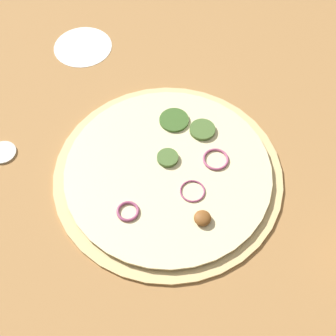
# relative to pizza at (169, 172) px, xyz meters

# --- Properties ---
(ground_plane) EXTENTS (3.00, 3.00, 0.00)m
(ground_plane) POSITION_rel_pizza_xyz_m (0.00, 0.00, -0.01)
(ground_plane) COLOR #9E703F
(pizza) EXTENTS (0.38, 0.38, 0.03)m
(pizza) POSITION_rel_pizza_xyz_m (0.00, 0.00, 0.00)
(pizza) COLOR #D6B77A
(pizza) RESTS_ON ground_plane
(loose_cap) EXTENTS (0.05, 0.05, 0.01)m
(loose_cap) POSITION_rel_pizza_xyz_m (0.28, -0.05, -0.00)
(loose_cap) COLOR beige
(loose_cap) RESTS_ON ground_plane
(flour_patch) EXTENTS (0.12, 0.12, 0.00)m
(flour_patch) POSITION_rel_pizza_xyz_m (0.16, -0.31, -0.01)
(flour_patch) COLOR white
(flour_patch) RESTS_ON ground_plane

